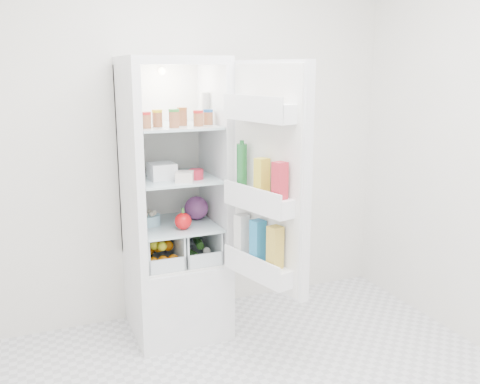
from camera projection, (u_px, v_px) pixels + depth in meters
name	position (u px, v px, depth m)	size (l,w,h in m)	color
room_walls	(293.00, 102.00, 2.27)	(3.02, 3.02, 2.61)	silver
refrigerator	(174.00, 233.00, 3.53)	(0.60, 0.60, 1.80)	silver
shelf_low	(176.00, 225.00, 3.46)	(0.49, 0.53, 0.01)	silver
shelf_mid	(175.00, 178.00, 3.39)	(0.49, 0.53, 0.01)	silver
shelf_top	(173.00, 126.00, 3.31)	(0.49, 0.53, 0.01)	silver
crisper_left	(158.00, 246.00, 3.44)	(0.23, 0.46, 0.22)	silver
crisper_right	(194.00, 242.00, 3.53)	(0.23, 0.46, 0.22)	silver
condiment_jars	(178.00, 119.00, 3.20)	(0.46, 0.16, 0.08)	#B21919
squeeze_bottle	(204.00, 108.00, 3.39)	(0.06, 0.06, 0.19)	silver
tub_white	(162.00, 171.00, 3.31)	(0.15, 0.15, 0.10)	white
tub_cream	(185.00, 177.00, 3.23)	(0.11, 0.11, 0.06)	silver
tin_red	(196.00, 174.00, 3.31)	(0.09, 0.09, 0.06)	#B31A2F
foil_tray	(144.00, 171.00, 3.47)	(0.14, 0.10, 0.03)	#B3B3B8
red_cabbage	(196.00, 208.00, 3.54)	(0.16, 0.16, 0.16)	#521E58
bell_pepper	(183.00, 221.00, 3.32)	(0.11, 0.11, 0.11)	red
mushroom_bowl	(149.00, 220.00, 3.42)	(0.14, 0.14, 0.07)	#9BD2E8
citrus_pile	(159.00, 251.00, 3.41)	(0.20, 0.31, 0.16)	orange
veg_pile	(195.00, 248.00, 3.54)	(0.16, 0.30, 0.10)	#21511B
fridge_door	(267.00, 184.00, 3.01)	(0.30, 0.60, 1.30)	silver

